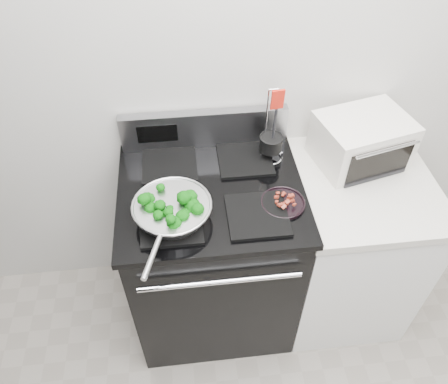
{
  "coord_description": "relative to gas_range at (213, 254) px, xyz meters",
  "views": [
    {
      "loc": [
        -0.39,
        0.12,
        2.26
      ],
      "look_at": [
        -0.25,
        1.36,
        0.98
      ],
      "focal_mm": 35.0,
      "sensor_mm": 36.0,
      "label": 1
    }
  ],
  "objects": [
    {
      "name": "back_wall",
      "position": [
        0.3,
        0.34,
        0.86
      ],
      "size": [
        4.0,
        0.02,
        2.7
      ],
      "primitive_type": "cube",
      "color": "beige",
      "rests_on": "ground"
    },
    {
      "name": "gas_range",
      "position": [
        0.0,
        0.0,
        0.0
      ],
      "size": [
        0.79,
        0.69,
        1.13
      ],
      "color": "black",
      "rests_on": "floor"
    },
    {
      "name": "counter",
      "position": [
        0.68,
        -0.0,
        -0.03
      ],
      "size": [
        0.62,
        0.68,
        0.92
      ],
      "color": "white",
      "rests_on": "floor"
    },
    {
      "name": "skillet",
      "position": [
        -0.16,
        -0.15,
        0.51
      ],
      "size": [
        0.31,
        0.48,
        0.07
      ],
      "rotation": [
        0.0,
        0.0,
        -0.31
      ],
      "color": "silver",
      "rests_on": "gas_range"
    },
    {
      "name": "broccoli_pile",
      "position": [
        -0.16,
        -0.14,
        0.53
      ],
      "size": [
        0.25,
        0.25,
        0.09
      ],
      "primitive_type": null,
      "color": "#043006",
      "rests_on": "skillet"
    },
    {
      "name": "bacon_plate",
      "position": [
        0.28,
        -0.12,
        0.48
      ],
      "size": [
        0.18,
        0.18,
        0.04
      ],
      "rotation": [
        0.0,
        0.0,
        -0.27
      ],
      "color": "black",
      "rests_on": "gas_range"
    },
    {
      "name": "utensil_holder",
      "position": [
        0.28,
        0.17,
        0.53
      ],
      "size": [
        0.12,
        0.12,
        0.36
      ],
      "rotation": [
        0.0,
        0.0,
        0.13
      ],
      "color": "silver",
      "rests_on": "gas_range"
    },
    {
      "name": "toaster_oven",
      "position": [
        0.69,
        0.15,
        0.54
      ],
      "size": [
        0.44,
        0.37,
        0.22
      ],
      "rotation": [
        0.0,
        0.0,
        0.24
      ],
      "color": "white",
      "rests_on": "counter"
    }
  ]
}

